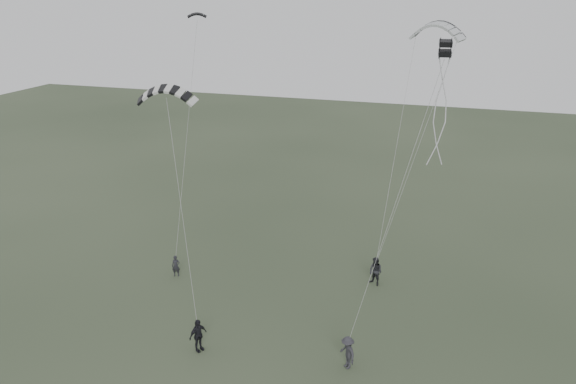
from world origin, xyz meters
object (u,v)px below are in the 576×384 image
(kite_dark_small, at_px, (197,14))
(flyer_far, at_px, (347,353))
(flyer_center, at_px, (198,335))
(kite_pale_large, at_px, (437,24))
(kite_box, at_px, (445,48))
(flyer_right, at_px, (376,271))
(kite_striped, at_px, (166,89))
(flyer_left, at_px, (176,266))

(kite_dark_small, bearing_deg, flyer_far, -66.98)
(flyer_center, height_order, kite_pale_large, kite_pale_large)
(kite_box, bearing_deg, flyer_center, -164.78)
(flyer_right, xyz_separation_m, kite_pale_large, (2.27, 5.50, 15.35))
(kite_pale_large, bearing_deg, flyer_far, -76.98)
(kite_striped, bearing_deg, flyer_far, -29.36)
(flyer_right, xyz_separation_m, flyer_center, (-7.98, -10.01, -0.02))
(flyer_center, relative_size, kite_striped, 0.57)
(flyer_far, xyz_separation_m, kite_pale_large, (2.29, 14.54, 15.41))
(flyer_right, distance_m, kite_striped, 17.63)
(flyer_center, distance_m, kite_pale_large, 24.12)
(kite_pale_large, distance_m, kite_box, 11.30)
(flyer_center, distance_m, flyer_far, 8.02)
(flyer_left, relative_size, kite_striped, 0.44)
(flyer_center, height_order, flyer_far, flyer_center)
(flyer_left, height_order, kite_striped, kite_striped)
(kite_striped, bearing_deg, flyer_right, 13.13)
(flyer_left, xyz_separation_m, kite_pale_large, (15.40, 8.34, 15.58))
(kite_dark_small, xyz_separation_m, kite_pale_large, (16.06, 1.74, -0.49))
(flyer_left, relative_size, flyer_right, 0.77)
(kite_striped, bearing_deg, kite_dark_small, 93.19)
(flyer_right, bearing_deg, flyer_left, -138.15)
(kite_pale_large, bearing_deg, kite_box, -62.78)
(flyer_left, distance_m, flyer_right, 13.43)
(flyer_center, relative_size, kite_dark_small, 1.48)
(flyer_center, xyz_separation_m, kite_dark_small, (-5.80, 13.77, 15.85))
(flyer_right, xyz_separation_m, flyer_far, (-0.02, -9.04, -0.06))
(kite_pale_large, xyz_separation_m, kite_box, (1.03, -11.25, -0.40))
(kite_dark_small, bearing_deg, kite_pale_large, -17.88)
(flyer_left, xyz_separation_m, flyer_right, (13.13, 2.84, 0.23))
(flyer_far, height_order, kite_dark_small, kite_dark_small)
(flyer_left, height_order, kite_dark_small, kite_dark_small)
(flyer_right, relative_size, flyer_far, 1.07)
(flyer_right, height_order, flyer_center, flyer_right)
(flyer_far, relative_size, kite_pale_large, 0.50)
(flyer_right, bearing_deg, flyer_center, -98.94)
(flyer_left, bearing_deg, flyer_far, -42.75)
(flyer_left, xyz_separation_m, kite_dark_small, (-0.66, 6.60, 16.06))
(kite_box, bearing_deg, flyer_right, 114.44)
(flyer_right, bearing_deg, kite_pale_large, 97.22)
(kite_striped, bearing_deg, kite_box, -13.08)
(flyer_left, height_order, flyer_center, flyer_center)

